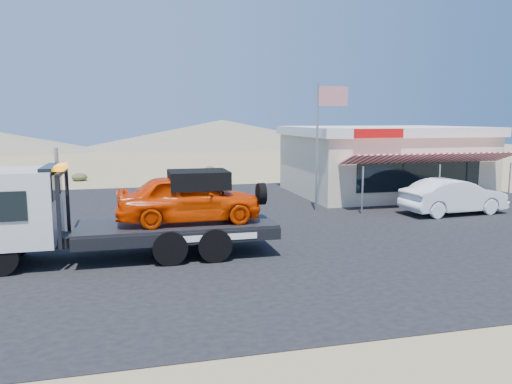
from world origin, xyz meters
TOP-DOWN VIEW (x-y plane):
  - ground at (0.00, 0.00)m, footprint 120.00×120.00m
  - asphalt_lot at (2.00, 3.00)m, footprint 32.00×24.00m
  - tow_truck at (-4.11, -1.61)m, footprint 8.98×2.66m
  - white_sedan at (10.61, 2.28)m, footprint 5.03×2.08m
  - jerky_store at (10.50, 8.97)m, footprint 10.40×9.97m
  - flagpole at (4.93, 4.50)m, footprint 1.55×0.10m
  - distant_hills at (-9.77, 55.14)m, footprint 126.00×48.00m

SIDE VIEW (x-z plane):
  - ground at x=0.00m, z-range 0.00..0.00m
  - asphalt_lot at x=2.00m, z-range 0.00..0.02m
  - white_sedan at x=10.61m, z-range 0.02..1.64m
  - tow_truck at x=-4.11m, z-range 0.11..3.12m
  - distant_hills at x=-9.77m, z-range -0.21..3.99m
  - jerky_store at x=10.50m, z-range 0.04..3.94m
  - flagpole at x=4.93m, z-range 0.76..6.76m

